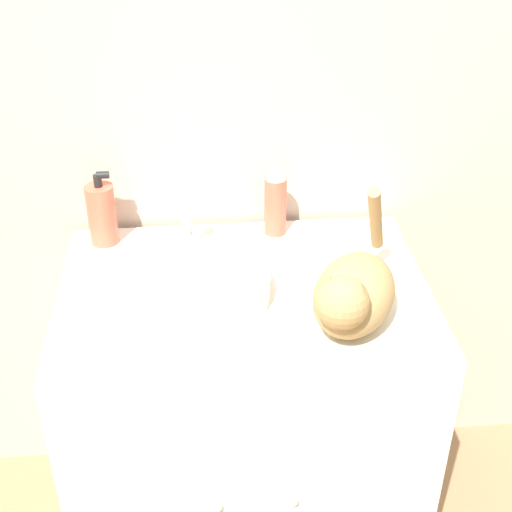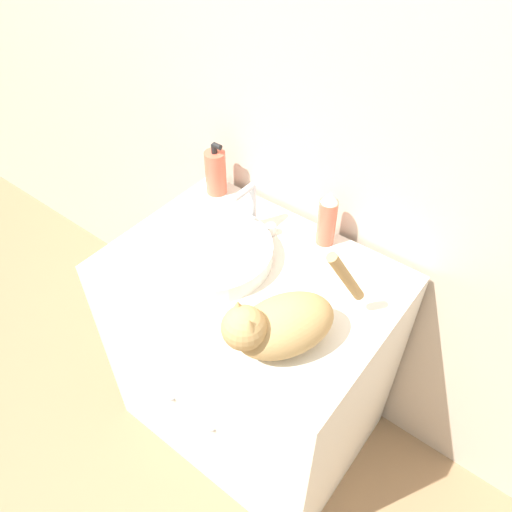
{
  "view_description": "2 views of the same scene",
  "coord_description": "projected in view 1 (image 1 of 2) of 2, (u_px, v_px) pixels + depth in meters",
  "views": [
    {
      "loc": [
        -0.09,
        -1.04,
        1.76
      ],
      "look_at": [
        0.03,
        0.28,
        0.94
      ],
      "focal_mm": 50.0,
      "sensor_mm": 36.0,
      "label": 1
    },
    {
      "loc": [
        0.63,
        -0.49,
        1.88
      ],
      "look_at": [
        0.04,
        0.27,
        0.95
      ],
      "focal_mm": 35.0,
      "sensor_mm": 36.0,
      "label": 2
    }
  ],
  "objects": [
    {
      "name": "sink_basin",
      "position": [
        189.0,
        287.0,
        1.58
      ],
      "size": [
        0.36,
        0.36,
        0.05
      ],
      "color": "silver",
      "rests_on": "vanity_cabinet"
    },
    {
      "name": "wall_back",
      "position": [
        232.0,
        63.0,
        1.7
      ],
      "size": [
        6.0,
        0.05,
        2.5
      ],
      "color": "#C6B29E",
      "rests_on": "ground_plane"
    },
    {
      "name": "soap_bottle",
      "position": [
        102.0,
        214.0,
        1.76
      ],
      "size": [
        0.07,
        0.07,
        0.19
      ],
      "color": "#EF6047",
      "rests_on": "vanity_cabinet"
    },
    {
      "name": "spray_bottle",
      "position": [
        275.0,
        201.0,
        1.79
      ],
      "size": [
        0.06,
        0.06,
        0.19
      ],
      "color": "#EF6047",
      "rests_on": "vanity_cabinet"
    },
    {
      "name": "faucet",
      "position": [
        187.0,
        228.0,
        1.71
      ],
      "size": [
        0.17,
        0.11,
        0.17
      ],
      "color": "silver",
      "rests_on": "vanity_cabinet"
    },
    {
      "name": "cat",
      "position": [
        353.0,
        293.0,
        1.47
      ],
      "size": [
        0.26,
        0.39,
        0.26
      ],
      "rotation": [
        0.0,
        0.0,
        -2.02
      ],
      "color": "tan",
      "rests_on": "vanity_cabinet"
    },
    {
      "name": "vanity_cabinet",
      "position": [
        245.0,
        420.0,
        1.85
      ],
      "size": [
        0.84,
        0.61,
        0.84
      ],
      "color": "silver",
      "rests_on": "ground_plane"
    }
  ]
}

